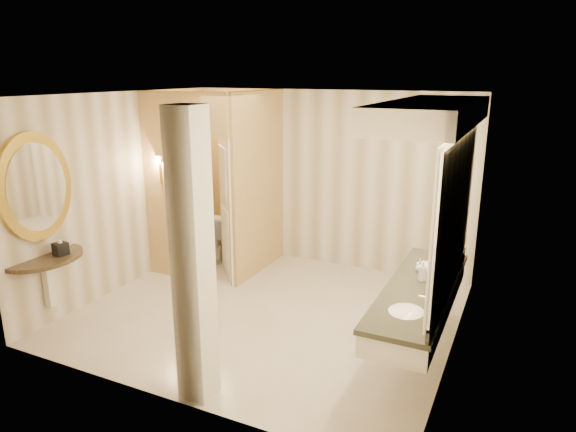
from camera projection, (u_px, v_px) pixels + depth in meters
floor at (268, 312)px, 6.54m from camera, size 4.50×4.50×0.00m
ceiling at (265, 95)px, 5.81m from camera, size 4.50×4.50×0.00m
wall_back at (327, 179)px, 7.91m from camera, size 4.50×0.02×2.70m
wall_front at (159, 264)px, 4.43m from camera, size 4.50×0.02×2.70m
wall_left at (123, 192)px, 7.10m from camera, size 0.02×4.00×2.70m
wall_right at (461, 234)px, 5.24m from camera, size 0.02×4.00×2.70m
toilet_closet at (228, 183)px, 7.47m from camera, size 1.50×1.55×2.70m
wall_sconce at (160, 161)px, 7.24m from camera, size 0.14×0.14×0.42m
vanity at (429, 215)px, 4.93m from camera, size 0.75×2.46×2.09m
console_shelf at (39, 218)px, 5.87m from camera, size 0.96×0.96×1.93m
pillar at (193, 260)px, 4.52m from camera, size 0.29×0.29×2.70m
tissue_box at (61, 249)px, 6.03m from camera, size 0.16×0.16×0.14m
toilet at (222, 235)px, 8.34m from camera, size 0.58×0.84×0.79m
soap_bottle_a at (419, 265)px, 5.53m from camera, size 0.07×0.07×0.14m
soap_bottle_b at (420, 267)px, 5.51m from camera, size 0.11×0.11×0.12m
soap_bottle_c at (423, 271)px, 5.24m from camera, size 0.09×0.09×0.22m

